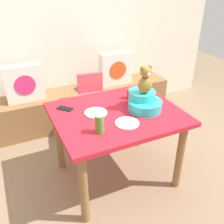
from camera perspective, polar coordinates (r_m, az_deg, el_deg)
ground_plane at (r=2.69m, az=0.94°, el=-13.93°), size 8.00×8.00×0.00m
back_wall at (r=3.40m, az=-10.57°, el=19.57°), size 4.40×0.10×2.60m
window_bench at (r=3.49m, az=-7.79°, el=1.39°), size 2.60×0.44×0.46m
pillow_floral_left at (r=3.18m, az=-19.08°, el=6.12°), size 0.44×0.15×0.44m
pillow_floral_right at (r=3.48m, az=0.83°, el=9.69°), size 0.44×0.15×0.44m
book_stack at (r=3.41m, az=-6.13°, el=5.63°), size 0.20×0.14×0.05m
dining_table at (r=2.31m, az=1.06°, el=-2.46°), size 1.11×0.92×0.74m
highchair at (r=3.01m, az=-4.32°, el=3.08°), size 0.36×0.48×0.79m
infant_seat_teal at (r=2.29m, az=7.16°, el=2.28°), size 0.30×0.33×0.16m
teddy_bear at (r=2.20m, az=7.49°, el=7.07°), size 0.13×0.12×0.25m
ketchup_bottle at (r=1.93m, az=-2.84°, el=-2.41°), size 0.07×0.07×0.18m
coffee_mug at (r=2.49m, az=4.31°, el=4.10°), size 0.12×0.08×0.09m
dinner_plate_near at (r=2.23m, az=-3.65°, el=-0.19°), size 0.20×0.20×0.01m
dinner_plate_far at (r=2.08m, az=3.40°, el=-2.52°), size 0.20×0.20×0.01m
cell_phone at (r=2.34m, az=-10.52°, el=0.77°), size 0.15×0.15×0.01m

